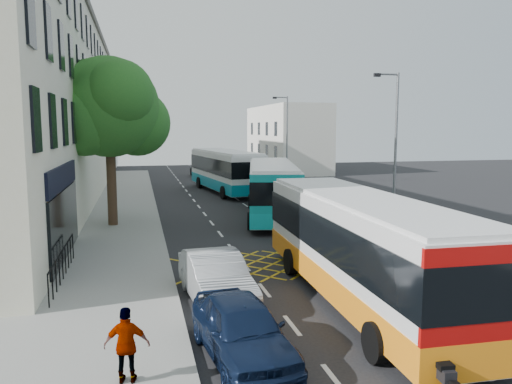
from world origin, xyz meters
TOP-DOWN VIEW (x-y plane):
  - ground at (0.00, 0.00)m, footprint 120.00×120.00m
  - pavement_left at (-8.50, 15.00)m, footprint 5.00×70.00m
  - pavement_right at (7.50, 15.00)m, footprint 3.00×70.00m
  - terrace_main at (-14.00, 24.49)m, footprint 8.30×45.00m
  - terrace_far at (-14.00, 55.00)m, footprint 8.00×20.00m
  - building_right at (11.00, 48.00)m, footprint 6.00×18.00m
  - street_tree at (-8.51, 14.97)m, footprint 6.30×5.70m
  - lamp_near at (6.20, 12.00)m, footprint 1.45×0.15m
  - lamp_far at (6.20, 32.00)m, footprint 1.45×0.15m
  - railings at (-9.70, 5.30)m, footprint 0.08×5.60m
  - bus_near at (-0.62, 1.34)m, footprint 3.08×11.59m
  - bus_mid at (0.59, 16.08)m, footprint 5.12×11.75m
  - bus_far at (-0.11, 28.34)m, footprint 4.34×12.46m
  - motorbike at (-1.58, -4.05)m, footprint 0.76×2.40m
  - parked_car_blue at (-4.90, -1.60)m, footprint 2.14×4.36m
  - parked_car_silver at (-4.90, 2.30)m, footprint 1.96×4.67m
  - red_hatchback at (5.50, 19.61)m, footprint 1.75×3.92m
  - distant_car_grey at (-0.21, 42.51)m, footprint 2.63×5.44m
  - distant_car_silver at (4.99, 38.47)m, footprint 1.58×3.82m
  - distant_car_dark at (4.71, 46.61)m, footprint 1.75×4.42m
  - pedestrian_far at (-7.42, -2.38)m, footprint 0.97×0.52m

SIDE VIEW (x-z plane):
  - ground at x=0.00m, z-range 0.00..0.00m
  - pavement_left at x=-8.50m, z-range 0.00..0.15m
  - pavement_right at x=7.50m, z-range 0.00..0.15m
  - red_hatchback at x=5.50m, z-range 0.00..1.12m
  - distant_car_silver at x=4.99m, z-range 0.00..1.30m
  - parked_car_blue at x=-4.90m, z-range 0.00..1.43m
  - distant_car_dark at x=4.71m, z-range 0.00..1.43m
  - railings at x=-9.70m, z-range 0.15..1.29m
  - distant_car_grey at x=-0.21m, z-range 0.00..1.49m
  - parked_car_silver at x=-4.90m, z-range 0.00..1.50m
  - pedestrian_far at x=-7.42m, z-range 0.15..1.72m
  - motorbike at x=-1.58m, z-range -0.06..2.06m
  - bus_mid at x=0.59m, z-range 0.09..3.30m
  - bus_near at x=-0.62m, z-range 0.09..3.33m
  - bus_far at x=-0.11m, z-range 0.09..3.53m
  - building_right at x=11.00m, z-range 0.00..8.00m
  - lamp_near at x=6.20m, z-range 0.62..8.62m
  - lamp_far at x=6.20m, z-range 0.62..8.62m
  - terrace_far at x=-14.00m, z-range 0.00..10.00m
  - street_tree at x=-8.51m, z-range 1.89..10.69m
  - terrace_main at x=-14.00m, z-range 0.01..13.51m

